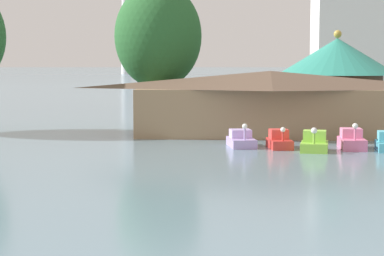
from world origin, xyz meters
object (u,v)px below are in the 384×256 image
Objects in this scene: pedal_boat_lime at (314,143)px; boathouse at (270,102)px; pedal_boat_red at (279,141)px; green_roof_pavilion at (337,76)px; pedal_boat_pink at (352,141)px; pedal_boat_lavender at (241,140)px; shoreline_tree_mid at (158,36)px.

boathouse is at bearing -157.31° from pedal_boat_lime.
green_roof_pavilion is at bearing 152.80° from pedal_boat_red.
green_roof_pavilion is at bearing 175.71° from pedal_boat_pink.
pedal_boat_pink is (7.04, -0.66, 0.08)m from pedal_boat_lavender.
pedal_boat_lime is 2.84m from pedal_boat_pink.
green_roof_pavilion reaches higher than pedal_boat_pink.
pedal_boat_red is 18.48m from green_roof_pavilion.
shoreline_tree_mid is (-11.47, 13.43, 7.15)m from pedal_boat_lime.
pedal_boat_lavender is 0.15× the size of boathouse.
shoreline_tree_mid reaches higher than green_roof_pavilion.
shoreline_tree_mid reaches higher than pedal_boat_red.
pedal_boat_lavender is 18.84m from green_roof_pavilion.
pedal_boat_lavender is 1.16× the size of pedal_boat_red.
pedal_boat_red is 7.90m from boathouse.
green_roof_pavilion is (8.27, 16.47, 3.93)m from pedal_boat_lavender.
pedal_boat_pink is 19.78m from shoreline_tree_mid.
shoreline_tree_mid is at bearing -131.93° from pedal_boat_lime.
green_roof_pavilion is at bearing 176.22° from pedal_boat_lime.
pedal_boat_red is 0.94× the size of pedal_boat_pink.
shoreline_tree_mid is at bearing -150.49° from pedal_boat_red.
boathouse is (-4.92, 7.65, 2.03)m from pedal_boat_pink.
pedal_boat_pink reaches higher than pedal_boat_red.
pedal_boat_lavender reaches higher than pedal_boat_lime.
pedal_boat_lime is at bearing -101.34° from green_roof_pavilion.
pedal_boat_pink is 0.14× the size of boathouse.
pedal_boat_pink is at bearing 126.40° from pedal_boat_lime.
boathouse is (-2.44, 9.01, 2.05)m from pedal_boat_lime.
pedal_boat_lavender is 15.16m from shoreline_tree_mid.
green_roof_pavilion is 0.88× the size of shoreline_tree_mid.
pedal_boat_lime is at bearing 47.80° from pedal_boat_red.
shoreline_tree_mid reaches higher than boathouse.
pedal_boat_lavender is at bearing -95.58° from pedal_boat_pink.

